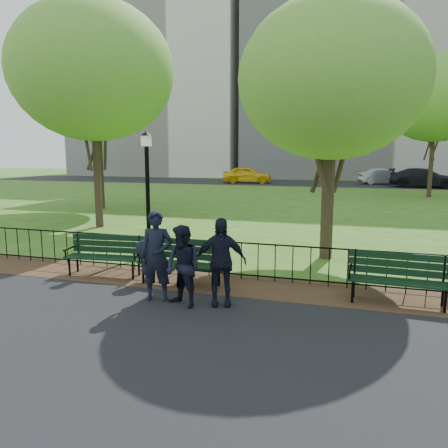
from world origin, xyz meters
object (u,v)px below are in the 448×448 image
(tree_near_w, at_px, (93,71))
(sedan_dark, at_px, (424,178))
(person_left, at_px, (157,256))
(taxi, at_px, (247,175))
(tree_near_e, at_px, (332,80))
(lamppost, at_px, (148,189))
(tree_far_e, at_px, (436,98))
(person_mid, at_px, (183,266))
(sedan_silver, at_px, (383,176))
(person_right, at_px, (220,262))
(park_bench_left_a, at_px, (106,251))
(park_bench_right_a, at_px, (398,273))
(park_bench_main, at_px, (165,254))
(tree_mid_w, at_px, (97,82))

(tree_near_w, distance_m, sedan_dark, 29.75)
(person_left, bearing_deg, taxi, 87.13)
(tree_near_e, bearing_deg, lamppost, -166.22)
(tree_far_e, xyz_separation_m, person_mid, (-7.63, -24.22, -5.61))
(tree_near_e, bearing_deg, tree_near_w, 163.74)
(tree_far_e, xyz_separation_m, sedan_silver, (-2.38, 11.29, -5.68))
(sedan_silver, xyz_separation_m, sedan_dark, (3.13, -2.89, 0.09))
(tree_near_w, xyz_separation_m, person_right, (7.37, -7.22, -5.12))
(tree_far_e, distance_m, person_left, 25.99)
(park_bench_left_a, bearing_deg, tree_near_w, 117.91)
(park_bench_right_a, height_order, taxi, taxi)
(park_bench_left_a, distance_m, person_left, 2.41)
(tree_near_e, distance_m, sedan_silver, 31.04)
(tree_near_e, bearing_deg, park_bench_main, -132.56)
(tree_near_w, distance_m, tree_far_e, 22.02)
(tree_near_e, xyz_separation_m, taxi, (-9.50, 28.55, -4.06))
(tree_far_e, height_order, sedan_dark, tree_far_e)
(tree_near_e, relative_size, sedan_dark, 1.26)
(park_bench_main, height_order, park_bench_left_a, park_bench_main)
(lamppost, bearing_deg, tree_far_e, 63.55)
(taxi, height_order, sedan_dark, sedan_dark)
(person_right, xyz_separation_m, sedan_silver, (4.60, 35.21, -0.14))
(tree_near_w, distance_m, person_mid, 11.34)
(lamppost, height_order, tree_mid_w, tree_mid_w)
(tree_mid_w, height_order, sedan_silver, tree_mid_w)
(tree_far_e, distance_m, person_mid, 26.00)
(park_bench_main, xyz_separation_m, sedan_silver, (6.22, 34.22, 0.04))
(lamppost, relative_size, sedan_dark, 0.64)
(park_bench_main, relative_size, park_bench_left_a, 1.07)
(taxi, bearing_deg, tree_mid_w, 162.44)
(person_mid, bearing_deg, tree_near_w, 154.62)
(park_bench_right_a, xyz_separation_m, lamppost, (-6.54, 2.25, 1.30))
(park_bench_main, relative_size, tree_mid_w, 0.22)
(tree_near_w, xyz_separation_m, person_mid, (6.72, -7.52, -5.19))
(tree_mid_w, height_order, taxi, tree_mid_w)
(lamppost, bearing_deg, tree_near_w, 137.10)
(tree_near_w, height_order, person_right, tree_near_w)
(tree_near_w, relative_size, person_right, 5.01)
(tree_near_w, relative_size, person_mid, 5.44)
(person_left, bearing_deg, tree_mid_w, 112.59)
(person_mid, bearing_deg, taxi, 124.93)
(person_left, relative_size, person_right, 1.05)
(sedan_silver, bearing_deg, person_left, 153.89)
(park_bench_main, bearing_deg, tree_far_e, 71.68)
(tree_mid_w, xyz_separation_m, tree_far_e, (17.49, 11.60, -0.05))
(lamppost, xyz_separation_m, person_right, (3.23, -3.38, -1.05))
(sedan_dark, bearing_deg, tree_mid_w, 147.31)
(park_bench_left_a, relative_size, taxi, 0.41)
(tree_near_e, xyz_separation_m, sedan_dark, (6.05, 27.74, -4.05))
(sedan_dark, bearing_deg, person_right, 176.23)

